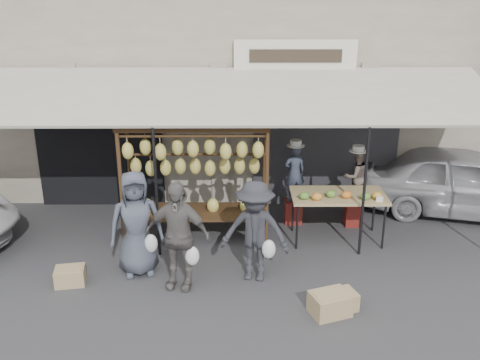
% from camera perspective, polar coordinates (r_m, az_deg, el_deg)
% --- Properties ---
extents(ground_plane, '(90.00, 90.00, 0.00)m').
position_cam_1_polar(ground_plane, '(8.49, -2.76, -11.58)').
color(ground_plane, '#2D2D30').
extents(shophouse, '(24.00, 6.15, 7.30)m').
position_cam_1_polar(shophouse, '(13.73, -1.91, 16.80)').
color(shophouse, '#AAA189').
rests_on(shophouse, ground_plane).
extents(awning, '(10.00, 2.35, 2.92)m').
position_cam_1_polar(awning, '(9.68, -2.43, 8.90)').
color(awning, '#BAB8A5').
rests_on(awning, ground_plane).
extents(banana_rack, '(2.60, 0.90, 2.24)m').
position_cam_1_polar(banana_rack, '(9.40, -4.85, 2.16)').
color(banana_rack, '#422816').
rests_on(banana_rack, ground_plane).
extents(produce_table, '(1.70, 0.90, 1.04)m').
position_cam_1_polar(produce_table, '(9.76, 10.48, -1.77)').
color(produce_table, tan).
rests_on(produce_table, ground_plane).
extents(vendor_left, '(0.48, 0.38, 1.15)m').
position_cam_1_polar(vendor_left, '(10.35, 5.85, 0.77)').
color(vendor_left, '#333A4C').
rests_on(vendor_left, stool_left).
extents(vendor_right, '(0.63, 0.56, 1.08)m').
position_cam_1_polar(vendor_right, '(10.44, 12.28, 0.36)').
color(vendor_right, '#5D514B').
rests_on(vendor_right, stool_right).
extents(customer_left, '(0.96, 0.74, 1.75)m').
position_cam_1_polar(customer_left, '(8.70, -11.00, -4.59)').
color(customer_left, '#414653').
rests_on(customer_left, ground_plane).
extents(customer_mid, '(1.08, 0.62, 1.74)m').
position_cam_1_polar(customer_mid, '(8.23, -6.69, -5.91)').
color(customer_mid, '#5F5B58').
rests_on(customer_mid, ground_plane).
extents(customer_right, '(1.17, 0.81, 1.66)m').
position_cam_1_polar(customer_right, '(8.39, 1.59, -5.53)').
color(customer_right, '#2A2B31').
rests_on(customer_right, ground_plane).
extents(stool_left, '(0.40, 0.40, 0.47)m').
position_cam_1_polar(stool_left, '(10.64, 5.70, -3.34)').
color(stool_left, maroon).
rests_on(stool_left, ground_plane).
extents(stool_right, '(0.34, 0.34, 0.46)m').
position_cam_1_polar(stool_right, '(10.72, 11.98, -3.53)').
color(stool_right, maroon).
rests_on(stool_right, ground_plane).
extents(crate_near_a, '(0.65, 0.57, 0.32)m').
position_cam_1_polar(crate_near_a, '(7.96, 9.57, -12.89)').
color(crate_near_a, tan).
rests_on(crate_near_a, ground_plane).
extents(crate_near_b, '(0.54, 0.47, 0.27)m').
position_cam_1_polar(crate_near_b, '(8.10, 10.63, -12.53)').
color(crate_near_b, tan).
rests_on(crate_near_b, ground_plane).
extents(crate_far, '(0.51, 0.42, 0.27)m').
position_cam_1_polar(crate_far, '(8.98, -17.66, -9.73)').
color(crate_far, tan).
rests_on(crate_far, ground_plane).
extents(sedan, '(4.35, 2.63, 1.39)m').
position_cam_1_polar(sedan, '(11.76, 22.75, -0.15)').
color(sedan, '#A5A5AA').
rests_on(sedan, ground_plane).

